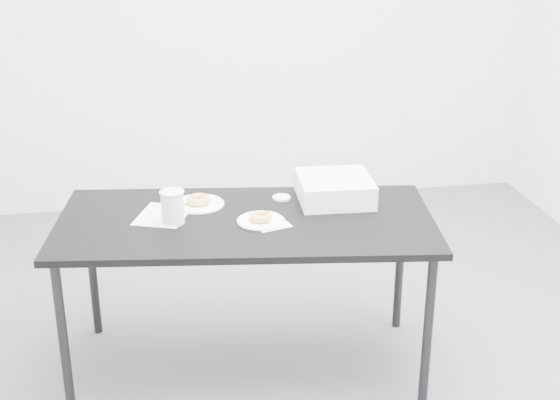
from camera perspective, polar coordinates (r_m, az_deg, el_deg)
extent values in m
plane|color=#545359|center=(3.68, 0.78, -11.52)|extent=(4.00, 4.00, 0.00)
cube|color=white|center=(5.09, -3.41, 14.26)|extent=(4.00, 0.02, 2.70)
cube|color=black|center=(3.30, -2.52, -1.63)|extent=(1.67, 0.95, 0.03)
cylinder|color=black|center=(3.28, -15.57, -9.79)|extent=(0.04, 0.04, 0.69)
cylinder|color=black|center=(3.81, -13.57, -4.88)|extent=(0.04, 0.04, 0.69)
cylinder|color=black|center=(3.27, 10.75, -9.45)|extent=(0.04, 0.04, 0.69)
cylinder|color=black|center=(3.80, 8.76, -4.57)|extent=(0.04, 0.04, 0.69)
cube|color=white|center=(3.36, -8.56, -1.10)|extent=(0.28, 0.31, 0.00)
cube|color=green|center=(3.43, -7.09, -0.46)|extent=(0.05, 0.05, 0.00)
cylinder|color=#0B7E6A|center=(3.43, -7.43, -0.49)|extent=(0.11, 0.05, 0.01)
cube|color=white|center=(3.24, -0.70, -1.73)|extent=(0.17, 0.17, 0.00)
cylinder|color=white|center=(3.26, -1.41, -1.53)|extent=(0.20, 0.20, 0.01)
torus|color=#DB9145|center=(3.25, -1.41, -1.24)|extent=(0.11, 0.11, 0.03)
cylinder|color=white|center=(3.45, -5.98, -0.30)|extent=(0.23, 0.23, 0.01)
torus|color=#DB9145|center=(3.44, -5.99, 0.02)|extent=(0.14, 0.14, 0.04)
cylinder|color=white|center=(3.25, -7.87, -0.52)|extent=(0.09, 0.09, 0.14)
cylinder|color=white|center=(3.50, 0.11, 0.17)|extent=(0.08, 0.08, 0.01)
cube|color=silver|center=(3.48, 4.02, 0.83)|extent=(0.33, 0.33, 0.11)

